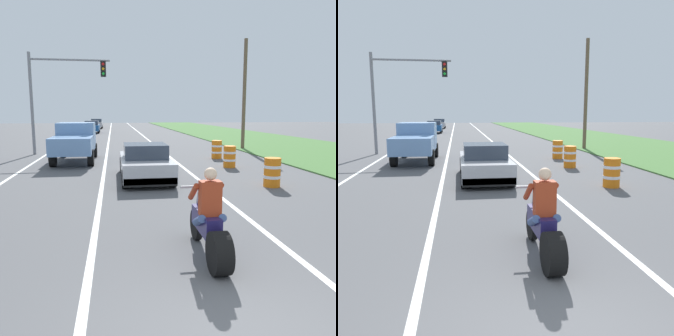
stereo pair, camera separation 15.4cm
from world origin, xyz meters
The scene contains 14 objects.
lane_stripe_left_solid centered at (-5.40, 20.00, 0.00)m, with size 0.14×120.00×0.01m, color white.
lane_stripe_right_solid centered at (1.80, 20.00, 0.00)m, with size 0.14×120.00×0.01m, color white.
lane_stripe_centre_dashed centered at (-1.80, 20.00, 0.00)m, with size 0.14×120.00×0.01m, color white.
grass_verge_right centered at (11.92, 20.00, 0.03)m, with size 10.00×120.00×0.06m, color #477538.
motorcycle_with_rider centered at (0.25, 2.55, 0.59)m, with size 0.70×2.21×1.62m.
sports_car_silver centered at (-0.20, 9.98, 0.63)m, with size 1.84×4.30×1.37m.
pickup_truck_left_lane_light_blue centered at (-3.32, 15.28, 1.11)m, with size 2.02×4.80×1.98m.
traffic_light_mast_near centered at (-4.66, 18.84, 4.01)m, with size 4.74×0.34×6.00m.
utility_pole_roadside centered at (7.49, 19.85, 3.68)m, with size 0.24×0.24×7.36m, color brown.
construction_barrel_nearest centered at (3.99, 7.96, 0.50)m, with size 0.58×0.58×1.00m.
construction_barrel_mid centered at (3.93, 12.22, 0.50)m, with size 0.58×0.58×1.00m.
construction_barrel_far centered at (4.25, 15.31, 0.50)m, with size 0.58×0.58×1.00m.
distant_car_far_ahead centered at (-3.94, 40.31, 0.77)m, with size 1.80×4.00×1.50m.
distant_car_further_ahead centered at (-3.92, 52.40, 0.77)m, with size 1.80×4.00×1.50m.
Camera 2 is at (-1.20, -3.02, 2.54)m, focal length 36.94 mm.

